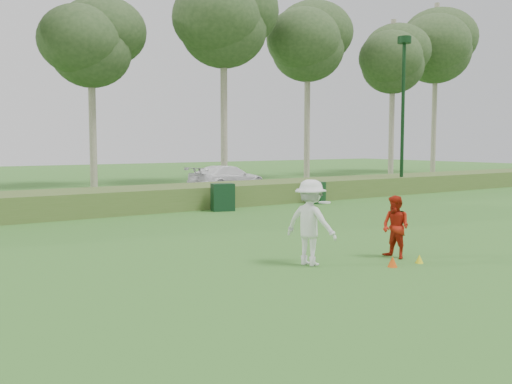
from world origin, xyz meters
TOP-DOWN VIEW (x-y plane):
  - ground at (0.00, 0.00)m, footprint 120.00×120.00m
  - reed_strip at (0.00, 12.00)m, footprint 80.00×3.00m
  - park_road at (0.00, 17.00)m, footprint 80.00×6.00m
  - lamp_post at (14.00, 11.00)m, footprint 0.70×0.70m
  - tree_4 at (2.00, 24.50)m, footprint 6.24×6.24m
  - tree_5 at (10.00, 22.50)m, footprint 7.28×7.28m
  - tree_6 at (18.00, 23.80)m, footprint 7.02×7.02m
  - tree_7 at (26.00, 22.80)m, footprint 6.50×6.50m
  - tree_8 at (33.00, 24.20)m, footprint 8.06×8.06m
  - player_white at (-1.14, 0.15)m, footprint 1.09×1.40m
  - player_red at (1.00, -0.39)m, footprint 0.58×0.74m
  - cone_orange at (0.22, -1.03)m, footprint 0.22×0.22m
  - cone_yellow at (1.02, -1.09)m, footprint 0.18×0.18m
  - utility_cabinet at (2.39, 9.90)m, footprint 0.99×0.76m
  - trash_bin at (7.35, 9.85)m, footprint 0.71×0.71m
  - car_right at (7.18, 17.47)m, footprint 5.10×2.92m

SIDE VIEW (x-z plane):
  - ground at x=0.00m, z-range 0.00..0.00m
  - park_road at x=0.00m, z-range 0.00..0.06m
  - cone_yellow at x=1.02m, z-range 0.00..0.20m
  - cone_orange at x=0.22m, z-range 0.00..0.24m
  - reed_strip at x=0.00m, z-range 0.00..0.90m
  - trash_bin at x=7.35m, z-range 0.00..0.96m
  - utility_cabinet at x=2.39m, z-range 0.00..1.09m
  - player_red at x=1.00m, z-range 0.00..1.48m
  - car_right at x=7.18m, z-range 0.06..1.45m
  - player_white at x=-1.14m, z-range 0.00..1.91m
  - lamp_post at x=14.00m, z-range 1.51..9.68m
  - tree_4 at x=2.00m, z-range 2.84..14.34m
  - tree_7 at x=26.00m, z-range 3.09..15.59m
  - tree_6 at x=18.00m, z-range 3.35..16.85m
  - tree_5 at x=10.00m, z-range 3.47..17.47m
  - tree_8 at x=33.00m, z-range 3.73..18.73m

